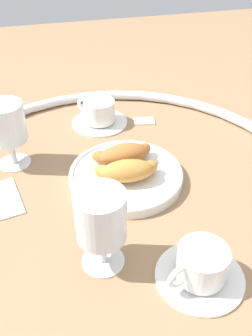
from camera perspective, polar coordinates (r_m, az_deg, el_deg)
The scene contains 10 objects.
ground_plane at distance 0.74m, azimuth -1.30°, elevation -3.34°, with size 2.20×2.20×0.00m, color #997551.
table_chrome_rim at distance 0.73m, azimuth -1.31°, elevation -2.63°, with size 0.79×0.79×0.02m, color silver.
pastry_plate at distance 0.76m, azimuth -0.00°, elevation -1.07°, with size 0.23×0.23×0.02m.
croissant_large at distance 0.72m, azimuth 0.23°, elevation -0.41°, with size 0.14×0.07×0.04m.
croissant_small at distance 0.76m, azimuth -0.32°, elevation 2.10°, with size 0.14×0.07×0.04m.
coffee_cup_near at distance 0.59m, azimuth 11.11°, elevation -14.36°, with size 0.14×0.14×0.06m.
coffee_cup_far at distance 0.94m, azimuth -4.07°, elevation 8.10°, with size 0.14×0.14×0.06m.
juice_glass_left at distance 0.55m, azimuth -3.76°, elevation -7.80°, with size 0.08×0.08×0.14m.
juice_glass_right at distance 0.79m, azimuth -17.43°, elevation 6.16°, with size 0.08×0.08×0.14m.
sugar_packet at distance 0.95m, azimuth 2.76°, elevation 7.13°, with size 0.05×0.03×0.01m, color white.
Camera 1 is at (-0.12, -0.55, 0.48)m, focal length 40.74 mm.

